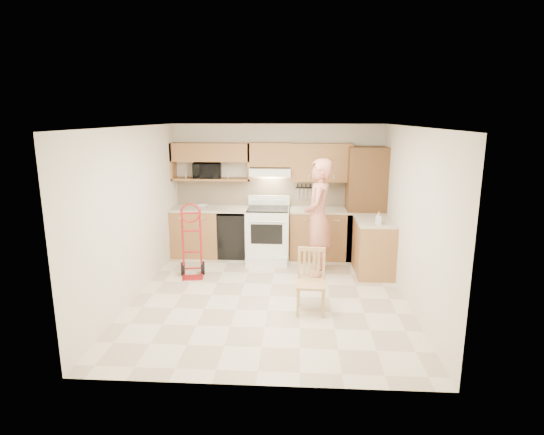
# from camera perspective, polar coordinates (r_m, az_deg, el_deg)

# --- Properties ---
(floor) EXTENTS (4.00, 4.50, 0.02)m
(floor) POSITION_cam_1_polar(r_m,az_deg,el_deg) (6.72, -0.26, -10.23)
(floor) COLOR beige
(floor) RESTS_ON ground
(ceiling) EXTENTS (4.00, 4.50, 0.02)m
(ceiling) POSITION_cam_1_polar(r_m,az_deg,el_deg) (6.18, -0.29, 11.78)
(ceiling) COLOR white
(ceiling) RESTS_ON ground
(wall_back) EXTENTS (4.00, 0.02, 2.50)m
(wall_back) POSITION_cam_1_polar(r_m,az_deg,el_deg) (8.55, 0.71, 3.63)
(wall_back) COLOR beige
(wall_back) RESTS_ON ground
(wall_front) EXTENTS (4.00, 0.02, 2.50)m
(wall_front) POSITION_cam_1_polar(r_m,az_deg,el_deg) (4.16, -2.30, -6.54)
(wall_front) COLOR beige
(wall_front) RESTS_ON ground
(wall_left) EXTENTS (0.02, 4.50, 2.50)m
(wall_left) POSITION_cam_1_polar(r_m,az_deg,el_deg) (6.76, -17.52, 0.52)
(wall_left) COLOR beige
(wall_left) RESTS_ON ground
(wall_right) EXTENTS (0.02, 4.50, 2.50)m
(wall_right) POSITION_cam_1_polar(r_m,az_deg,el_deg) (6.52, 17.64, 0.06)
(wall_right) COLOR beige
(wall_right) RESTS_ON ground
(backsplash) EXTENTS (3.92, 0.03, 0.55)m
(backsplash) POSITION_cam_1_polar(r_m,az_deg,el_deg) (8.53, 0.70, 3.28)
(backsplash) COLOR beige
(backsplash) RESTS_ON wall_back
(lower_cab_left) EXTENTS (0.90, 0.60, 0.90)m
(lower_cab_left) POSITION_cam_1_polar(r_m,az_deg,el_deg) (8.63, -9.75, -1.90)
(lower_cab_left) COLOR olive
(lower_cab_left) RESTS_ON ground
(dishwasher) EXTENTS (0.60, 0.60, 0.85)m
(dishwasher) POSITION_cam_1_polar(r_m,az_deg,el_deg) (8.50, -4.80, -2.16)
(dishwasher) COLOR black
(dishwasher) RESTS_ON ground
(lower_cab_right) EXTENTS (1.14, 0.60, 0.90)m
(lower_cab_right) POSITION_cam_1_polar(r_m,az_deg,el_deg) (8.42, 6.25, -2.17)
(lower_cab_right) COLOR olive
(lower_cab_right) RESTS_ON ground
(countertop_left) EXTENTS (1.50, 0.63, 0.04)m
(countertop_left) POSITION_cam_1_polar(r_m,az_deg,el_deg) (8.46, -7.89, 1.14)
(countertop_left) COLOR #BBB297
(countertop_left) RESTS_ON lower_cab_left
(countertop_right) EXTENTS (1.14, 0.63, 0.04)m
(countertop_right) POSITION_cam_1_polar(r_m,az_deg,el_deg) (8.31, 6.33, 0.96)
(countertop_right) COLOR #BBB297
(countertop_right) RESTS_ON lower_cab_right
(cab_return_right) EXTENTS (0.60, 1.00, 0.90)m
(cab_return_right) POSITION_cam_1_polar(r_m,az_deg,el_deg) (7.75, 12.98, -3.78)
(cab_return_right) COLOR olive
(cab_return_right) RESTS_ON ground
(countertop_return) EXTENTS (0.63, 1.00, 0.04)m
(countertop_return) POSITION_cam_1_polar(r_m,az_deg,el_deg) (7.63, 13.16, -0.39)
(countertop_return) COLOR #BBB297
(countertop_return) RESTS_ON cab_return_right
(pantry_tall) EXTENTS (0.70, 0.60, 2.10)m
(pantry_tall) POSITION_cam_1_polar(r_m,az_deg,el_deg) (8.36, 11.98, 1.75)
(pantry_tall) COLOR brown
(pantry_tall) RESTS_ON ground
(upper_cab_left) EXTENTS (1.50, 0.33, 0.34)m
(upper_cab_left) POSITION_cam_1_polar(r_m,az_deg,el_deg) (8.44, -7.93, 8.39)
(upper_cab_left) COLOR olive
(upper_cab_left) RESTS_ON wall_back
(upper_shelf_mw) EXTENTS (1.50, 0.33, 0.04)m
(upper_shelf_mw) POSITION_cam_1_polar(r_m,az_deg,el_deg) (8.49, -7.83, 4.96)
(upper_shelf_mw) COLOR olive
(upper_shelf_mw) RESTS_ON wall_back
(upper_cab_center) EXTENTS (0.76, 0.33, 0.44)m
(upper_cab_center) POSITION_cam_1_polar(r_m,az_deg,el_deg) (8.30, -0.17, 8.15)
(upper_cab_center) COLOR olive
(upper_cab_center) RESTS_ON wall_back
(upper_cab_right) EXTENTS (1.14, 0.33, 0.70)m
(upper_cab_right) POSITION_cam_1_polar(r_m,az_deg,el_deg) (8.30, 6.44, 7.11)
(upper_cab_right) COLOR olive
(upper_cab_right) RESTS_ON wall_back
(range_hood) EXTENTS (0.76, 0.46, 0.14)m
(range_hood) POSITION_cam_1_polar(r_m,az_deg,el_deg) (8.26, -0.20, 5.97)
(range_hood) COLOR white
(range_hood) RESTS_ON wall_back
(knife_strip) EXTENTS (0.40, 0.05, 0.29)m
(knife_strip) POSITION_cam_1_polar(r_m,az_deg,el_deg) (8.49, 4.41, 3.46)
(knife_strip) COLOR black
(knife_strip) RESTS_ON backsplash
(microwave) EXTENTS (0.56, 0.41, 0.29)m
(microwave) POSITION_cam_1_polar(r_m,az_deg,el_deg) (8.49, -8.38, 6.06)
(microwave) COLOR black
(microwave) RESTS_ON upper_shelf_mw
(range) EXTENTS (0.79, 1.04, 1.16)m
(range) POSITION_cam_1_polar(r_m,az_deg,el_deg) (8.17, -0.57, -1.60)
(range) COLOR white
(range) RESTS_ON ground
(person) EXTENTS (0.57, 0.78, 1.97)m
(person) POSITION_cam_1_polar(r_m,az_deg,el_deg) (7.38, 5.97, -0.04)
(person) COLOR tan
(person) RESTS_ON ground
(hand_truck) EXTENTS (0.51, 0.49, 1.13)m
(hand_truck) POSITION_cam_1_polar(r_m,az_deg,el_deg) (7.44, -10.36, -3.42)
(hand_truck) COLOR maroon
(hand_truck) RESTS_ON ground
(dining_chair) EXTENTS (0.41, 0.44, 0.88)m
(dining_chair) POSITION_cam_1_polar(r_m,az_deg,el_deg) (6.08, 5.09, -8.31)
(dining_chair) COLOR tan
(dining_chair) RESTS_ON ground
(soap_bottle) EXTENTS (0.10, 0.10, 0.20)m
(soap_bottle) POSITION_cam_1_polar(r_m,az_deg,el_deg) (7.29, 13.62, -0.06)
(soap_bottle) COLOR white
(soap_bottle) RESTS_ON countertop_return
(bowl) EXTENTS (0.24, 0.24, 0.05)m
(bowl) POSITION_cam_1_polar(r_m,az_deg,el_deg) (8.48, -8.98, 1.45)
(bowl) COLOR white
(bowl) RESTS_ON countertop_left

